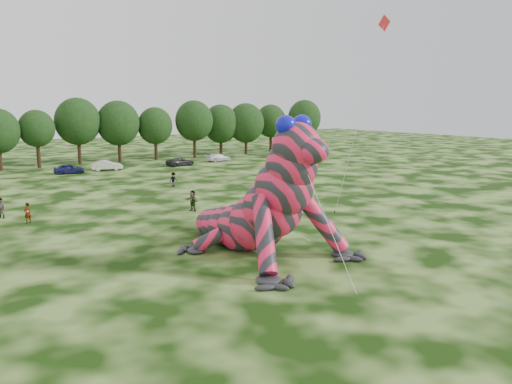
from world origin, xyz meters
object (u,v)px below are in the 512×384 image
(spectator_2, at_px, (174,179))
(spectator_5, at_px, (193,201))
(tree_15, at_px, (246,129))
(car_7, at_px, (219,157))
(tree_11, at_px, (119,131))
(car_6, at_px, (180,162))
(spectator_1, at_px, (1,208))
(flying_kite, at_px, (380,38))
(inflatable_gecko, at_px, (243,183))
(tree_13, at_px, (194,129))
(spectator_0, at_px, (28,213))
(car_5, at_px, (107,165))
(tree_9, at_px, (37,139))
(tree_14, at_px, (221,130))
(car_4, at_px, (69,169))
(tree_10, at_px, (78,131))
(tree_17, at_px, (304,125))
(tree_16, at_px, (271,128))
(tree_12, at_px, (155,134))

(spectator_2, distance_m, spectator_5, 14.05)
(tree_15, xyz_separation_m, car_7, (-10.64, -8.06, -4.17))
(tree_11, bearing_deg, spectator_5, -100.17)
(tree_11, height_order, car_6, tree_11)
(tree_11, bearing_deg, car_7, -31.11)
(spectator_1, bearing_deg, flying_kite, 19.01)
(inflatable_gecko, xyz_separation_m, tree_11, (9.99, 53.85, 0.52))
(tree_13, bearing_deg, spectator_0, -132.71)
(car_5, distance_m, spectator_0, 32.70)
(tree_9, height_order, car_6, tree_9)
(car_7, distance_m, spectator_0, 45.48)
(tree_14, bearing_deg, spectator_2, -128.78)
(car_4, xyz_separation_m, car_5, (5.50, 0.85, 0.02))
(car_6, bearing_deg, car_4, 82.52)
(inflatable_gecko, relative_size, spectator_2, 10.88)
(car_7, height_order, spectator_2, spectator_2)
(tree_10, relative_size, spectator_1, 5.89)
(car_5, xyz_separation_m, spectator_1, (-17.12, -25.69, 0.18))
(inflatable_gecko, distance_m, car_5, 45.16)
(tree_15, bearing_deg, tree_11, 179.02)
(inflatable_gecko, bearing_deg, tree_11, 68.73)
(tree_11, relative_size, spectator_5, 5.35)
(car_5, bearing_deg, tree_14, -57.88)
(tree_15, height_order, car_6, tree_15)
(inflatable_gecko, height_order, tree_17, tree_17)
(inflatable_gecko, distance_m, flying_kite, 18.63)
(tree_14, bearing_deg, spectator_1, -139.84)
(tree_14, relative_size, car_7, 2.12)
(tree_11, relative_size, car_5, 2.32)
(car_4, relative_size, car_6, 0.91)
(tree_17, xyz_separation_m, spectator_5, (-45.56, -39.68, -4.21))
(inflatable_gecko, xyz_separation_m, flying_kite, (15.19, 2.58, 10.46))
(car_7, relative_size, spectator_5, 2.35)
(tree_15, relative_size, spectator_0, 5.66)
(tree_17, bearing_deg, tree_16, 157.37)
(flying_kite, relative_size, tree_16, 1.81)
(tree_11, height_order, spectator_1, tree_11)
(car_6, bearing_deg, car_5, 77.53)
(flying_kite, distance_m, car_7, 45.99)
(spectator_2, bearing_deg, spectator_0, -162.85)
(car_7, relative_size, spectator_2, 2.67)
(spectator_5, xyz_separation_m, spectator_0, (-13.25, 3.32, -0.09))
(tree_15, distance_m, car_7, 13.98)
(car_6, bearing_deg, tree_13, -44.12)
(tree_15, bearing_deg, car_6, -151.88)
(car_5, bearing_deg, tree_15, -62.88)
(tree_16, xyz_separation_m, car_4, (-42.25, -11.15, -3.99))
(tree_17, bearing_deg, tree_15, 175.30)
(tree_11, xyz_separation_m, tree_12, (6.23, -0.46, -0.55))
(flying_kite, relative_size, car_5, 3.90)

